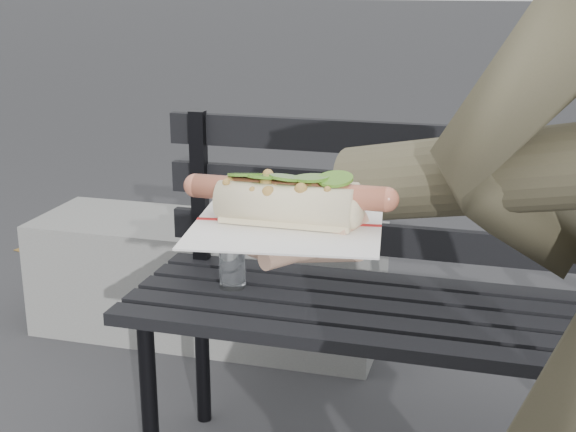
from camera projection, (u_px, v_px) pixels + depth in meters
name	position (u px, v px, depth m)	size (l,w,h in m)	color
park_bench	(445.00, 283.00, 1.87)	(1.50, 0.44, 0.88)	black
concrete_block	(207.00, 279.00, 2.78)	(1.20, 0.40, 0.40)	slate
held_hotdog	(495.00, 180.00, 0.82)	(0.64, 0.32, 0.20)	#484430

